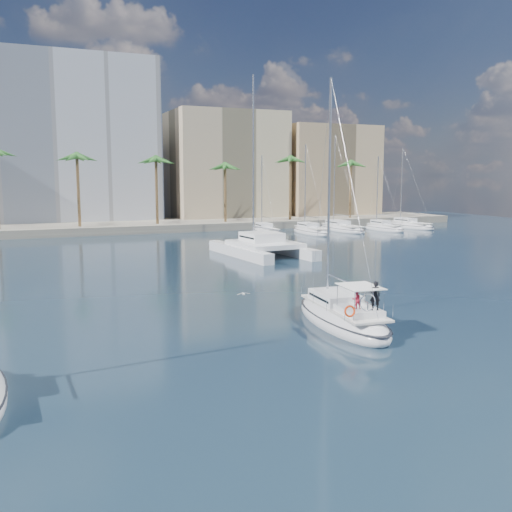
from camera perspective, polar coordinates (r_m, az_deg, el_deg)
name	(u,v)px	position (r m, az deg, el deg)	size (l,w,h in m)	color
ground	(275,322)	(34.08, 1.93, -6.59)	(160.00, 160.00, 0.00)	black
quay	(114,227)	(92.35, -14.04, 2.83)	(120.00, 14.00, 1.20)	gray
building_modern	(26,143)	(103.12, -22.06, 10.47)	(42.00, 16.00, 28.00)	white
building_beige	(226,168)	(106.18, -3.03, 8.79)	(20.00, 14.00, 20.00)	#C2B38B
building_tan_right	(326,174)	(112.72, 7.04, 8.19)	(18.00, 12.00, 18.00)	tan
palm_centre	(116,164)	(88.06, -13.86, 8.90)	(3.60, 3.60, 12.30)	brown
palm_right	(317,166)	(99.23, 6.17, 8.97)	(3.60, 3.60, 12.30)	brown
main_sloop	(342,317)	(33.61, 8.59, -6.03)	(4.21, 10.36, 14.99)	white
catamaran	(263,245)	(61.82, 0.66, 1.14)	(7.79, 13.92, 19.39)	white
seagull	(243,294)	(38.09, -1.26, -3.81)	(0.94, 0.40, 0.17)	silver
moored_yacht_a	(266,234)	(84.48, 1.00, 2.20)	(2.72, 9.35, 11.90)	white
moored_yacht_b	(311,234)	(85.53, 5.53, 2.23)	(3.14, 10.78, 13.72)	white
moored_yacht_c	(342,231)	(90.47, 8.57, 2.50)	(3.55, 12.21, 15.54)	white
moored_yacht_d	(384,231)	(92.36, 12.67, 2.50)	(2.72, 9.35, 11.90)	white
moored_yacht_e	(410,228)	(97.82, 15.10, 2.72)	(3.14, 10.78, 13.72)	white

